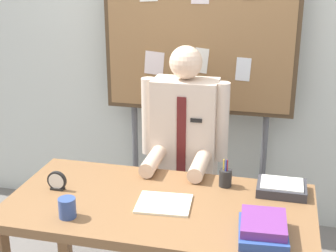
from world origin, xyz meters
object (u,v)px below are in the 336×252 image
object	(u,v)px
person	(184,165)
pen_holder	(225,178)
desk_clock	(57,182)
desk	(159,218)
book_stack	(263,228)
open_notebook	(164,204)
coffee_mug	(67,208)
paper_tray	(282,188)
bulletin_board	(199,32)

from	to	relation	value
person	pen_holder	world-z (taller)	person
desk_clock	desk	bearing A→B (deg)	-0.82
book_stack	open_notebook	distance (m)	0.54
desk_clock	coffee_mug	distance (m)	0.31
open_notebook	coffee_mug	size ratio (longest dim) A/B	2.73
desk_clock	coffee_mug	world-z (taller)	desk_clock
desk_clock	paper_tray	xyz separation A→B (m)	(1.18, 0.25, -0.02)
book_stack	open_notebook	xyz separation A→B (m)	(-0.51, 0.18, -0.03)
bulletin_board	book_stack	xyz separation A→B (m)	(0.54, -1.28, -0.68)
open_notebook	paper_tray	world-z (taller)	paper_tray
bulletin_board	book_stack	distance (m)	1.55
book_stack	pen_holder	size ratio (longest dim) A/B	1.79
desk	desk_clock	size ratio (longest dim) A/B	14.85
coffee_mug	desk_clock	bearing A→B (deg)	124.95
book_stack	pen_holder	distance (m)	0.52
person	pen_holder	size ratio (longest dim) A/B	8.99
book_stack	paper_tray	world-z (taller)	book_stack
person	coffee_mug	size ratio (longest dim) A/B	14.40
bulletin_board	pen_holder	distance (m)	1.10
desk	bulletin_board	world-z (taller)	bulletin_board
book_stack	coffee_mug	xyz separation A→B (m)	(-0.93, -0.05, 0.01)
book_stack	bulletin_board	bearing A→B (deg)	112.67
pen_holder	open_notebook	bearing A→B (deg)	-133.88
pen_holder	coffee_mug	bearing A→B (deg)	-143.71
paper_tray	person	bearing A→B (deg)	147.92
desk	pen_holder	world-z (taller)	pen_holder
person	book_stack	world-z (taller)	person
open_notebook	book_stack	bearing A→B (deg)	-19.38
person	desk_clock	size ratio (longest dim) A/B	13.52
bulletin_board	pen_holder	bearing A→B (deg)	-69.46
person	desk_clock	world-z (taller)	person
desk	person	distance (m)	0.64
paper_tray	open_notebook	bearing A→B (deg)	-154.34
coffee_mug	bulletin_board	bearing A→B (deg)	73.54
desk	open_notebook	distance (m)	0.10
open_notebook	pen_holder	world-z (taller)	pen_holder
person	bulletin_board	xyz separation A→B (m)	(-0.00, 0.45, 0.79)
desk	coffee_mug	xyz separation A→B (m)	(-0.39, -0.25, 0.14)
pen_holder	paper_tray	bearing A→B (deg)	-1.67
book_stack	coffee_mug	size ratio (longest dim) A/B	2.87
pen_holder	paper_tray	size ratio (longest dim) A/B	0.62
bulletin_board	coffee_mug	distance (m)	1.54
desk_clock	bulletin_board	bearing A→B (deg)	62.01
pen_holder	paper_tray	distance (m)	0.30
book_stack	open_notebook	world-z (taller)	book_stack
desk	paper_tray	size ratio (longest dim) A/B	6.08
bulletin_board	open_notebook	world-z (taller)	bulletin_board
bulletin_board	paper_tray	size ratio (longest dim) A/B	7.97
coffee_mug	desk	bearing A→B (deg)	32.15
book_stack	desk_clock	distance (m)	1.13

